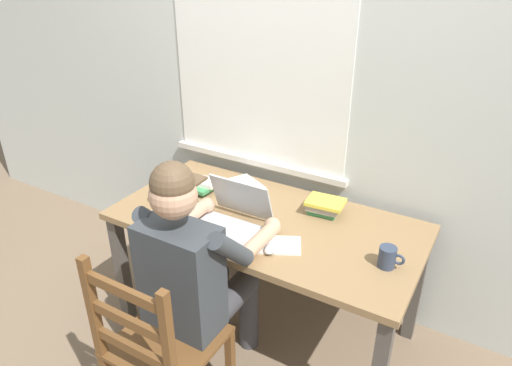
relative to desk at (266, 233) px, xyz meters
name	(u,v)px	position (x,y,z in m)	size (l,w,h in m)	color
ground_plane	(265,324)	(0.00, 0.00, -0.63)	(8.00, 8.00, 0.00)	brown
back_wall	(309,83)	(-0.01, 0.47, 0.67)	(6.00, 0.08, 2.60)	beige
desk	(266,233)	(0.00, 0.00, 0.00)	(1.55, 0.77, 0.71)	olive
seated_person	(196,268)	(-0.10, -0.46, 0.04)	(0.50, 0.60, 1.23)	#33383D
wooden_chair	(159,347)	(-0.10, -0.74, -0.18)	(0.42, 0.42, 0.92)	brown
laptop	(232,218)	(-0.11, -0.15, 0.14)	(0.33, 0.30, 0.23)	#ADAFB2
computer_mouse	(272,248)	(0.16, -0.23, 0.10)	(0.06, 0.10, 0.03)	#ADAFB2
coffee_mug_white	(159,196)	(-0.57, -0.15, 0.13)	(0.11, 0.07, 0.09)	beige
coffee_mug_dark	(388,257)	(0.64, -0.08, 0.13)	(0.11, 0.07, 0.10)	#2D384C
book_stack_main	(324,206)	(0.23, 0.20, 0.13)	(0.20, 0.17, 0.08)	#38844C
book_stack_side	(200,184)	(-0.48, 0.09, 0.12)	(0.22, 0.16, 0.07)	#2D5B9E
paper_pile_near_laptop	(279,245)	(0.17, -0.18, 0.09)	(0.20, 0.15, 0.01)	silver
paper_pile_back_corner	(243,185)	(-0.29, 0.25, 0.09)	(0.22, 0.18, 0.01)	white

